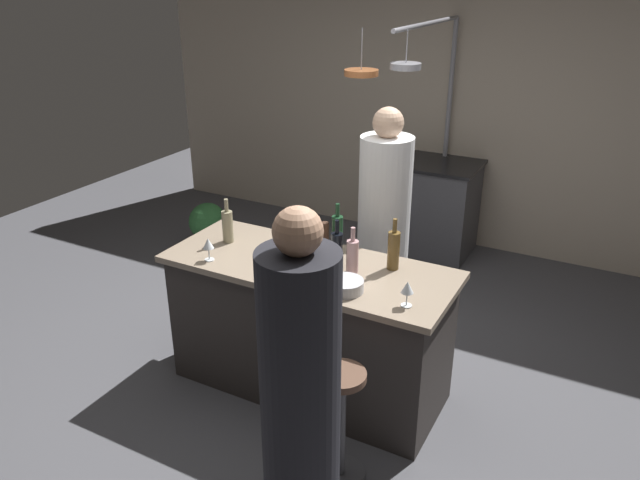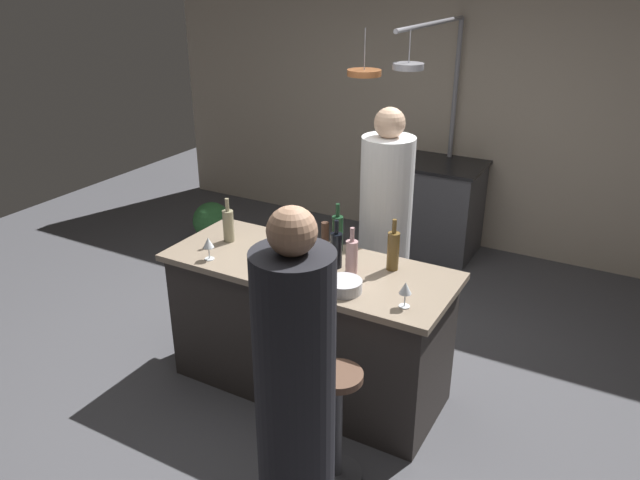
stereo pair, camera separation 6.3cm
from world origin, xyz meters
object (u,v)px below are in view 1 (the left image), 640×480
at_px(chef, 383,237).
at_px(wine_bottle_green, 337,233).
at_px(stove_range, 433,207).
at_px(wine_glass_by_chef, 208,245).
at_px(potted_plant, 208,226).
at_px(wine_bottle_rose, 352,256).
at_px(guest_right, 300,399).
at_px(wine_bottle_dark, 337,249).
at_px(wine_glass_near_left_guest, 407,289).
at_px(mixing_bowl_steel, 345,286).
at_px(wine_bottle_amber, 394,250).
at_px(mixing_bowl_ceramic, 286,262).
at_px(wine_bottle_white, 228,226).
at_px(pepper_mill, 325,238).
at_px(wine_glass_near_right_guest, 304,237).
at_px(bar_stool_right, 340,421).

height_order(chef, wine_bottle_green, chef).
xyz_separation_m(stove_range, wine_glass_by_chef, (-0.56, -2.69, 0.56)).
xyz_separation_m(potted_plant, wine_bottle_rose, (2.13, -1.31, 0.71)).
bearing_deg(guest_right, potted_plant, 135.19).
xyz_separation_m(wine_bottle_dark, wine_glass_near_left_guest, (0.54, -0.25, -0.01)).
distance_m(wine_bottle_green, mixing_bowl_steel, 0.55).
bearing_deg(wine_bottle_amber, mixing_bowl_ceramic, -152.95).
relative_size(guest_right, wine_bottle_amber, 5.35).
bearing_deg(wine_bottle_rose, stove_range, 96.63).
xyz_separation_m(wine_bottle_white, mixing_bowl_ceramic, (0.53, -0.15, -0.08)).
relative_size(pepper_mill, wine_bottle_dark, 0.70).
distance_m(stove_range, pepper_mill, 2.34).
xyz_separation_m(wine_glass_near_left_guest, mixing_bowl_ceramic, (-0.80, 0.09, -0.07)).
bearing_deg(potted_plant, wine_bottle_white, -46.70).
relative_size(wine_bottle_white, wine_glass_near_left_guest, 2.03).
distance_m(guest_right, wine_glass_by_chef, 1.35).
distance_m(guest_right, potted_plant, 3.38).
height_order(wine_glass_near_right_guest, wine_glass_by_chef, same).
bearing_deg(chef, mixing_bowl_steel, -79.32).
bearing_deg(stove_range, wine_glass_near_left_guest, -75.03).
bearing_deg(wine_bottle_dark, wine_bottle_amber, 24.16).
bearing_deg(bar_stool_right, wine_glass_near_right_guest, 130.30).
distance_m(wine_bottle_amber, wine_glass_by_chef, 1.12).
xyz_separation_m(potted_plant, wine_glass_near_right_guest, (1.74, -1.20, 0.71)).
relative_size(potted_plant, wine_glass_by_chef, 3.56).
height_order(stove_range, wine_glass_by_chef, wine_glass_by_chef).
xyz_separation_m(guest_right, pepper_mill, (-0.51, 1.20, 0.21)).
distance_m(wine_bottle_white, wine_bottle_rose, 0.91).
distance_m(chef, pepper_mill, 0.67).
height_order(stove_range, wine_glass_near_right_guest, wine_glass_near_right_guest).
distance_m(wine_bottle_white, mixing_bowl_ceramic, 0.56).
distance_m(wine_bottle_dark, wine_glass_near_left_guest, 0.59).
distance_m(guest_right, wine_bottle_white, 1.58).
bearing_deg(wine_bottle_green, mixing_bowl_ceramic, -113.61).
xyz_separation_m(wine_bottle_rose, wine_glass_near_right_guest, (-0.39, 0.11, -0.00)).
bearing_deg(pepper_mill, wine_bottle_green, 58.62).
bearing_deg(guest_right, pepper_mill, 112.95).
relative_size(guest_right, wine_bottle_green, 5.40).
bearing_deg(potted_plant, mixing_bowl_steel, -35.09).
bearing_deg(mixing_bowl_steel, wine_glass_near_left_guest, 0.63).
xyz_separation_m(pepper_mill, wine_glass_near_left_guest, (0.69, -0.38, 0.00)).
bearing_deg(chef, wine_bottle_white, -135.98).
height_order(wine_bottle_dark, wine_bottle_rose, wine_bottle_dark).
height_order(chef, wine_bottle_amber, chef).
height_order(wine_bottle_amber, wine_bottle_white, wine_bottle_amber).
xyz_separation_m(stove_range, wine_bottle_rose, (0.28, -2.42, 0.56)).
bearing_deg(mixing_bowl_ceramic, chef, 74.42).
xyz_separation_m(potted_plant, wine_bottle_green, (1.91, -1.08, 0.73)).
xyz_separation_m(chef, mixing_bowl_ceramic, (-0.25, -0.91, 0.14)).
xyz_separation_m(pepper_mill, wine_glass_by_chef, (-0.58, -0.42, 0.00)).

